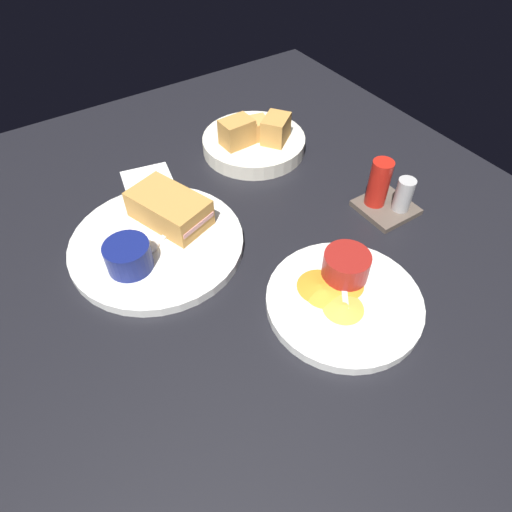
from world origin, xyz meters
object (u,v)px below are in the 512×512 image
at_px(ramekin_dark_sauce, 128,255).
at_px(spoon_by_gravy_ramekin, 343,271).
at_px(spoon_by_dark_ramekin, 156,243).
at_px(sandwich_half_near, 169,208).
at_px(plate_chips_companion, 344,302).
at_px(bread_basket_rear, 254,141).
at_px(plate_sandwich_main, 157,244).
at_px(ramekin_light_gravy, 346,265).
at_px(condiment_caddy, 387,194).

distance_m(ramekin_dark_sauce, spoon_by_gravy_ramekin, 0.32).
xyz_separation_m(spoon_by_dark_ramekin, spoon_by_gravy_ramekin, (0.21, 0.21, 0.00)).
relative_size(sandwich_half_near, plate_chips_companion, 0.66).
xyz_separation_m(ramekin_dark_sauce, bread_basket_rear, (-0.17, 0.34, -0.02)).
bearing_deg(bread_basket_rear, plate_sandwich_main, -62.96).
distance_m(plate_sandwich_main, ramekin_dark_sauce, 0.07).
height_order(ramekin_dark_sauce, ramekin_light_gravy, ramekin_dark_sauce).
height_order(spoon_by_dark_ramekin, condiment_caddy, condiment_caddy).
xyz_separation_m(ramekin_dark_sauce, ramekin_light_gravy, (0.19, 0.26, -0.00)).
xyz_separation_m(plate_sandwich_main, condiment_caddy, (0.13, 0.37, 0.03)).
bearing_deg(ramekin_dark_sauce, bread_basket_rear, 117.26).
distance_m(sandwich_half_near, ramekin_dark_sauce, 0.12).
height_order(sandwich_half_near, ramekin_dark_sauce, sandwich_half_near).
xyz_separation_m(spoon_by_gravy_ramekin, bread_basket_rear, (-0.36, 0.08, 0.00)).
distance_m(spoon_by_dark_ramekin, plate_chips_companion, 0.30).
bearing_deg(spoon_by_dark_ramekin, ramekin_dark_sauce, -67.91).
bearing_deg(spoon_by_gravy_ramekin, ramekin_dark_sauce, -125.82).
distance_m(ramekin_dark_sauce, ramekin_light_gravy, 0.32).
bearing_deg(sandwich_half_near, bread_basket_rear, 114.98).
height_order(ramekin_dark_sauce, plate_chips_companion, ramekin_dark_sauce).
relative_size(plate_sandwich_main, bread_basket_rear, 1.35).
xyz_separation_m(plate_sandwich_main, ramekin_dark_sauce, (0.03, -0.06, 0.03)).
relative_size(plate_sandwich_main, plate_chips_companion, 1.24).
height_order(spoon_by_dark_ramekin, ramekin_light_gravy, ramekin_light_gravy).
distance_m(sandwich_half_near, spoon_by_gravy_ramekin, 0.30).
bearing_deg(plate_chips_companion, bread_basket_rear, 165.04).
bearing_deg(spoon_by_gravy_ramekin, bread_basket_rear, 167.81).
height_order(spoon_by_dark_ramekin, bread_basket_rear, bread_basket_rear).
bearing_deg(ramekin_light_gravy, sandwich_half_near, -147.62).
bearing_deg(spoon_by_dark_ramekin, bread_basket_rear, 118.14).
xyz_separation_m(ramekin_dark_sauce, condiment_caddy, (0.10, 0.43, -0.01)).
height_order(sandwich_half_near, ramekin_light_gravy, sandwich_half_near).
xyz_separation_m(sandwich_half_near, condiment_caddy, (0.16, 0.33, -0.01)).
relative_size(plate_chips_companion, ramekin_light_gravy, 3.28).
bearing_deg(plate_chips_companion, ramekin_light_gravy, 140.19).
relative_size(ramekin_light_gravy, spoon_by_gravy_ramekin, 0.78).
relative_size(sandwich_half_near, bread_basket_rear, 0.72).
height_order(plate_chips_companion, bread_basket_rear, bread_basket_rear).
relative_size(plate_chips_companion, condiment_caddy, 2.36).
bearing_deg(sandwich_half_near, ramekin_light_gravy, 32.38).
xyz_separation_m(sandwich_half_near, ramekin_dark_sauce, (0.06, -0.10, -0.00)).
bearing_deg(ramekin_dark_sauce, plate_chips_companion, 45.58).
xyz_separation_m(bread_basket_rear, condiment_caddy, (0.28, 0.09, 0.01)).
xyz_separation_m(sandwich_half_near, bread_basket_rear, (-0.11, 0.24, -0.02)).
xyz_separation_m(spoon_by_dark_ramekin, ramekin_light_gravy, (0.21, 0.21, 0.02)).
distance_m(ramekin_light_gravy, spoon_by_gravy_ramekin, 0.02).
relative_size(ramekin_dark_sauce, plate_chips_companion, 0.31).
distance_m(sandwich_half_near, bread_basket_rear, 0.26).
relative_size(sandwich_half_near, ramekin_light_gravy, 2.16).
height_order(bread_basket_rear, condiment_caddy, condiment_caddy).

